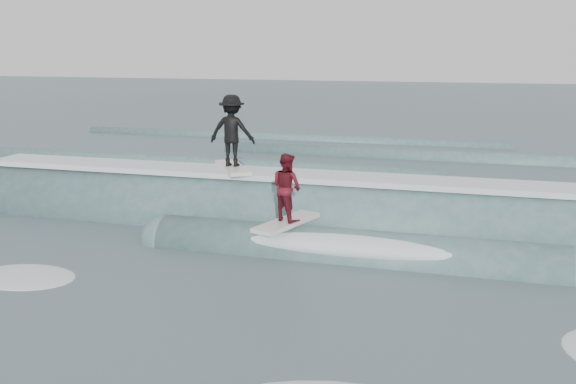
# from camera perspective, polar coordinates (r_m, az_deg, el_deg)

# --- Properties ---
(ground) EXTENTS (160.00, 160.00, 0.00)m
(ground) POSITION_cam_1_polar(r_m,az_deg,el_deg) (10.76, -8.72, -12.33)
(ground) COLOR #41585F
(ground) RESTS_ON ground
(breaking_wave) EXTENTS (23.57, 4.09, 2.62)m
(breaking_wave) POSITION_cam_1_polar(r_m,az_deg,el_deg) (16.45, 1.46, -3.15)
(breaking_wave) COLOR #39605F
(breaking_wave) RESTS_ON ground
(surfer_black) EXTENTS (1.57, 1.97, 1.96)m
(surfer_black) POSITION_cam_1_polar(r_m,az_deg,el_deg) (16.85, -4.99, 5.24)
(surfer_black) COLOR silver
(surfer_black) RESTS_ON ground
(surfer_red) EXTENTS (1.14, 2.07, 1.63)m
(surfer_red) POSITION_cam_1_polar(r_m,az_deg,el_deg) (14.30, -0.12, -0.02)
(surfer_red) COLOR silver
(surfer_red) RESTS_ON ground
(far_swells) EXTENTS (34.23, 8.65, 0.80)m
(far_swells) POSITION_cam_1_polar(r_m,az_deg,el_deg) (27.49, 3.48, 3.22)
(far_swells) COLOR #39605F
(far_swells) RESTS_ON ground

